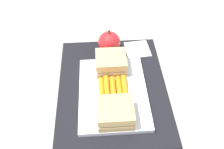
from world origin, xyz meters
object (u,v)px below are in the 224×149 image
object	(u,v)px
sandwich_half_left	(115,113)
apple	(108,42)
carrot_sticks_bundle	(113,89)
paper_napkin	(137,49)
food_tray	(113,92)
sandwich_half_right	(111,63)

from	to	relation	value
sandwich_half_left	apple	world-z (taller)	apple
carrot_sticks_bundle	paper_napkin	distance (m)	0.18
food_tray	paper_napkin	bearing A→B (deg)	-27.92
sandwich_half_right	paper_napkin	size ratio (longest dim) A/B	1.14
sandwich_half_left	paper_napkin	bearing A→B (deg)	-19.61
carrot_sticks_bundle	sandwich_half_left	bearing A→B (deg)	179.71
sandwich_half_left	paper_napkin	size ratio (longest dim) A/B	1.14
food_tray	paper_napkin	xyz separation A→B (m)	(0.16, -0.08, -0.00)
sandwich_half_left	food_tray	bearing A→B (deg)	0.00
food_tray	sandwich_half_right	bearing A→B (deg)	0.00
food_tray	apple	bearing A→B (deg)	1.42
sandwich_half_right	carrot_sticks_bundle	xyz separation A→B (m)	(-0.08, -0.00, -0.02)
food_tray	apple	distance (m)	0.16
apple	paper_napkin	xyz separation A→B (m)	(-0.00, -0.09, -0.03)
food_tray	carrot_sticks_bundle	bearing A→B (deg)	-44.60
food_tray	carrot_sticks_bundle	distance (m)	0.01
sandwich_half_left	apple	distance (m)	0.24
carrot_sticks_bundle	apple	xyz separation A→B (m)	(0.16, 0.00, 0.01)
food_tray	sandwich_half_left	world-z (taller)	sandwich_half_left
sandwich_half_right	sandwich_half_left	bearing A→B (deg)	180.00
sandwich_half_right	paper_napkin	distance (m)	0.12
apple	paper_napkin	size ratio (longest dim) A/B	1.09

